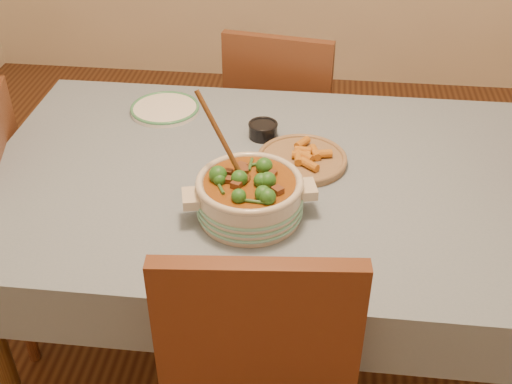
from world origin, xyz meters
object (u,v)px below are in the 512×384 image
at_px(white_plate, 165,109).
at_px(fried_plate, 302,158).
at_px(dining_table, 268,199).
at_px(stew_casserole, 250,193).
at_px(condiment_bowl, 263,129).
at_px(chair_far, 282,117).

height_order(white_plate, fried_plate, fried_plate).
height_order(dining_table, stew_casserole, stew_casserole).
distance_m(stew_casserole, condiment_bowl, 0.41).
relative_size(stew_casserole, condiment_bowl, 3.05).
bearing_deg(chair_far, dining_table, 100.24).
relative_size(white_plate, chair_far, 0.26).
height_order(condiment_bowl, fried_plate, condiment_bowl).
distance_m(dining_table, stew_casserole, 0.26).
distance_m(fried_plate, chair_far, 0.77).
xyz_separation_m(white_plate, chair_far, (0.37, 0.44, -0.25)).
bearing_deg(fried_plate, dining_table, -143.84).
distance_m(white_plate, fried_plate, 0.55).
relative_size(dining_table, fried_plate, 5.70).
distance_m(dining_table, chair_far, 0.80).
distance_m(dining_table, white_plate, 0.53).
bearing_deg(stew_casserole, dining_table, 81.20).
relative_size(white_plate, fried_plate, 0.80).
distance_m(white_plate, chair_far, 0.63).
bearing_deg(chair_far, condiment_bowl, 96.81).
height_order(stew_casserole, chair_far, stew_casserole).
xyz_separation_m(white_plate, fried_plate, (0.48, -0.27, 0.01)).
bearing_deg(chair_far, stew_casserole, 98.15).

